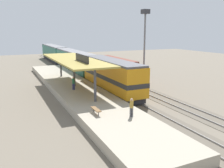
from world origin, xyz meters
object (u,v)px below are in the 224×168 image
object	(u,v)px
passenger_carriage_front	(74,61)
person_walking	(74,83)
light_mast	(145,31)
passenger_carriage_rear	(54,53)
platform_bench	(96,109)
person_waiting	(132,106)
locomotive	(111,76)
freight_car	(115,68)

from	to	relation	value
passenger_carriage_front	person_walking	distance (m)	18.54
light_mast	passenger_carriage_rear	bearing A→B (deg)	102.67
platform_bench	person_walking	world-z (taller)	person_walking
person_waiting	person_walking	xyz separation A→B (m)	(-1.89, 11.89, 0.00)
locomotive	freight_car	distance (m)	9.61
platform_bench	light_mast	bearing A→B (deg)	44.91
locomotive	passenger_carriage_front	distance (m)	18.00
platform_bench	person_waiting	world-z (taller)	person_waiting
person_waiting	light_mast	bearing A→B (deg)	54.64
freight_car	light_mast	bearing A→B (deg)	-53.50
passenger_carriage_front	passenger_carriage_rear	size ratio (longest dim) A/B	1.00
freight_car	person_waiting	size ratio (longest dim) A/B	7.02
passenger_carriage_rear	person_waiting	size ratio (longest dim) A/B	11.70
locomotive	person_walking	distance (m)	5.32
platform_bench	light_mast	size ratio (longest dim) A/B	0.15
locomotive	freight_car	xyz separation A→B (m)	(4.60, 8.43, -0.44)
locomotive	light_mast	size ratio (longest dim) A/B	1.23
passenger_carriage_rear	passenger_carriage_front	bearing A→B (deg)	-90.00
person_waiting	person_walking	bearing A→B (deg)	99.05
freight_car	person_walking	size ratio (longest dim) A/B	7.02
passenger_carriage_front	light_mast	distance (m)	17.06
person_waiting	passenger_carriage_rear	bearing A→B (deg)	86.16
locomotive	light_mast	xyz separation A→B (m)	(7.80, 4.11, 5.99)
platform_bench	freight_car	world-z (taller)	freight_car
passenger_carriage_rear	person_walking	world-z (taller)	passenger_carriage_rear
passenger_carriage_front	light_mast	size ratio (longest dim) A/B	1.71
person_walking	person_waiting	bearing A→B (deg)	-80.95
passenger_carriage_front	person_waiting	bearing A→B (deg)	-96.51
freight_car	light_mast	world-z (taller)	light_mast
platform_bench	light_mast	world-z (taller)	light_mast
person_walking	passenger_carriage_front	bearing A→B (deg)	73.45
light_mast	person_walking	world-z (taller)	light_mast
passenger_carriage_rear	person_walking	xyz separation A→B (m)	(-5.28, -38.57, -0.46)
freight_car	passenger_carriage_rear	bearing A→B (deg)	98.61
passenger_carriage_rear	freight_car	distance (m)	30.72
platform_bench	locomotive	distance (m)	11.41
platform_bench	person_waiting	xyz separation A→B (m)	(2.61, -2.01, 0.51)
platform_bench	freight_car	bearing A→B (deg)	59.62
passenger_carriage_front	locomotive	bearing A→B (deg)	-90.00
person_walking	passenger_carriage_rear	bearing A→B (deg)	82.20
light_mast	person_walking	size ratio (longest dim) A/B	6.84
passenger_carriage_rear	locomotive	bearing A→B (deg)	-90.00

